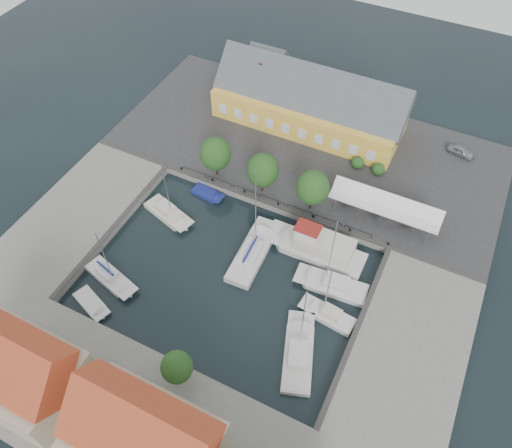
{
  "coord_description": "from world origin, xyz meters",
  "views": [
    {
      "loc": [
        17.74,
        -29.96,
        50.49
      ],
      "look_at": [
        0.0,
        6.0,
        1.5
      ],
      "focal_mm": 35.0,
      "sensor_mm": 36.0,
      "label": 1
    }
  ],
  "objects": [
    {
      "name": "tent_canopy",
      "position": [
        14.0,
        14.5,
        3.68
      ],
      "size": [
        14.0,
        4.0,
        2.83
      ],
      "color": "white",
      "rests_on": "north_quay"
    },
    {
      "name": "car_red",
      "position": [
        -3.26,
        15.75,
        1.69
      ],
      "size": [
        2.83,
        4.46,
        1.39
      ],
      "primitive_type": "imported",
      "rotation": [
        0.0,
        0.0,
        0.35
      ],
      "color": "maroon",
      "rests_on": "north_quay"
    },
    {
      "name": "launch_nw",
      "position": [
        -8.85,
        8.81,
        0.09
      ],
      "size": [
        4.88,
        2.36,
        0.88
      ],
      "color": "navy",
      "rests_on": "ground"
    },
    {
      "name": "south_bank",
      "position": [
        0.0,
        -21.0,
        0.5
      ],
      "size": [
        56.0,
        14.0,
        1.0
      ],
      "primitive_type": "cube",
      "color": "slate",
      "rests_on": "ground"
    },
    {
      "name": "east_boat_b",
      "position": [
        12.84,
        -1.52,
        0.26
      ],
      "size": [
        6.81,
        2.89,
        9.29
      ],
      "color": "silver",
      "rests_on": "ground"
    },
    {
      "name": "car_silver",
      "position": [
        20.53,
        31.13,
        1.65
      ],
      "size": [
        4.04,
        2.27,
        1.3
      ],
      "primitive_type": "imported",
      "rotation": [
        0.0,
        0.0,
        1.37
      ],
      "color": "#989B9F",
      "rests_on": "north_quay"
    },
    {
      "name": "warehouse",
      "position": [
        -2.6,
        28.36,
        4.43
      ],
      "size": [
        28.56,
        14.0,
        9.55
      ],
      "color": "gold",
      "rests_on": "north_quay"
    },
    {
      "name": "center_sailboat",
      "position": [
        1.3,
        2.33,
        0.36
      ],
      "size": [
        3.64,
        10.71,
        14.22
      ],
      "color": "silver",
      "rests_on": "ground"
    },
    {
      "name": "launch_sw",
      "position": [
        -12.22,
        -12.11,
        0.09
      ],
      "size": [
        5.52,
        3.58,
        0.98
      ],
      "color": "silver",
      "rests_on": "ground"
    },
    {
      "name": "ground",
      "position": [
        0.0,
        0.0,
        0.0
      ],
      "size": [
        140.0,
        140.0,
        0.0
      ],
      "primitive_type": "plane",
      "color": "black",
      "rests_on": "ground"
    },
    {
      "name": "west_boat_d",
      "position": [
        -12.33,
        -8.31,
        0.27
      ],
      "size": [
        7.8,
        4.1,
        10.25
      ],
      "color": "silver",
      "rests_on": "ground"
    },
    {
      "name": "quay_edge_fittings",
      "position": [
        0.02,
        4.75,
        1.06
      ],
      "size": [
        56.0,
        24.72,
        0.4
      ],
      "color": "#383533",
      "rests_on": "north_quay"
    },
    {
      "name": "trawler",
      "position": [
        8.53,
        6.28,
        1.02
      ],
      "size": [
        12.89,
        3.88,
        5.0
      ],
      "color": "silver",
      "rests_on": "ground"
    },
    {
      "name": "north_quay",
      "position": [
        0.0,
        23.0,
        0.5
      ],
      "size": [
        56.0,
        26.0,
        1.0
      ],
      "primitive_type": "cube",
      "color": "#2D2D30",
      "rests_on": "ground"
    },
    {
      "name": "west_boat_b",
      "position": [
        -11.65,
        3.31,
        0.26
      ],
      "size": [
        7.82,
        4.59,
        10.35
      ],
      "color": "beige",
      "rests_on": "ground"
    },
    {
      "name": "east_boat_c",
      "position": [
        11.64,
        -7.34,
        0.26
      ],
      "size": [
        5.84,
        9.85,
        12.0
      ],
      "color": "silver",
      "rests_on": "ground"
    },
    {
      "name": "east_boat_a",
      "position": [
        11.86,
        2.44,
        0.26
      ],
      "size": [
        8.95,
        3.54,
        12.31
      ],
      "color": "silver",
      "rests_on": "ground"
    },
    {
      "name": "east_quay",
      "position": [
        22.0,
        -2.0,
        0.5
      ],
      "size": [
        12.0,
        24.0,
        1.0
      ],
      "primitive_type": "cube",
      "color": "slate",
      "rests_on": "ground"
    },
    {
      "name": "townhouses",
      "position": [
        1.93,
        -23.24,
        5.82
      ],
      "size": [
        36.3,
        8.5,
        12.0
      ],
      "color": "#B5A68B",
      "rests_on": "south_bank"
    },
    {
      "name": "west_quay",
      "position": [
        -22.0,
        -2.0,
        0.5
      ],
      "size": [
        12.0,
        24.0,
        1.0
      ],
      "primitive_type": "cube",
      "color": "slate",
      "rests_on": "ground"
    },
    {
      "name": "quay_trees",
      "position": [
        -2.0,
        12.0,
        4.88
      ],
      "size": [
        18.2,
        4.2,
        6.3
      ],
      "color": "black",
      "rests_on": "north_quay"
    }
  ]
}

